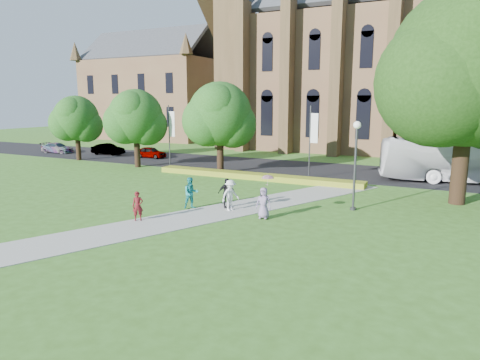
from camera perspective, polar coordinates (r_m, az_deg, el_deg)
The scene contains 23 objects.
ground at distance 23.28m, azimuth -7.18°, elevation -5.48°, with size 160.00×160.00×0.00m, color #3B661E.
road at distance 41.04m, azimuth 8.51°, elevation 1.46°, with size 160.00×10.00×0.02m, color black.
footpath at distance 24.08m, azimuth -5.86°, elevation -4.86°, with size 3.20×30.00×0.04m, color #B2B2A8.
flower_hedge at distance 35.46m, azimuth 1.99°, elevation 0.51°, with size 18.00×1.40×0.45m, color #AAA722.
cathedral at distance 58.70m, azimuth 25.01°, elevation 16.03°, with size 52.60×18.25×28.00m.
building_west at distance 76.42m, azimuth -11.17°, elevation 12.44°, with size 22.00×14.00×18.30m.
streetlamp at distance 25.74m, azimuth 15.17°, elevation 3.26°, with size 0.44×0.44×5.24m.
large_tree at distance 29.62m, azimuth 28.26°, elevation 13.14°, with size 9.60×9.60×13.20m.
street_tree_0 at distance 42.66m, azimuth -13.74°, elevation 8.19°, with size 5.20×5.20×7.50m.
street_tree_1 at distance 37.91m, azimuth -2.69°, elevation 8.75°, with size 5.60×5.60×8.05m.
street_tree_2 at distance 49.64m, azimuth -20.99°, elevation 7.68°, with size 4.80×4.80×6.95m.
banner_pole_0 at distance 35.45m, azimuth 9.47°, elevation 5.53°, with size 0.70×0.10×6.00m.
banner_pole_1 at distance 41.77m, azimuth -9.30°, elevation 6.27°, with size 0.70×0.10×6.00m.
tour_coach at distance 38.03m, azimuth 27.82°, elevation 2.38°, with size 3.00×12.82×3.57m, color white.
car_0 at distance 49.49m, azimuth -11.81°, elevation 3.64°, with size 1.48×3.68×1.25m, color gray.
car_1 at distance 53.66m, azimuth -17.19°, elevation 3.94°, with size 1.39×3.99×1.32m, color gray.
car_2 at distance 57.87m, azimuth -23.17°, elevation 3.97°, with size 1.72×4.23×1.23m, color gray.
pedestrian_0 at distance 23.58m, azimuth -13.47°, elevation -3.39°, with size 0.58×0.38×1.59m, color #591417.
pedestrian_1 at distance 25.63m, azimuth -6.56°, elevation -1.73°, with size 0.91×0.71×1.87m, color teal.
pedestrian_2 at distance 25.01m, azimuth -1.29°, elevation -2.04°, with size 1.17×0.67×1.82m, color silver.
pedestrian_3 at distance 25.68m, azimuth -1.80°, elevation -1.74°, with size 1.05×0.44×1.79m, color black.
pedestrian_4 at distance 23.37m, azimuth 3.17°, elevation -3.08°, with size 0.84×0.54×1.71m, color gray.
parasol at distance 23.15m, azimuth 3.70°, elevation -0.29°, with size 0.68×0.68×0.60m, color tan.
Camera 1 is at (12.54, -18.55, 6.38)m, focal length 32.00 mm.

